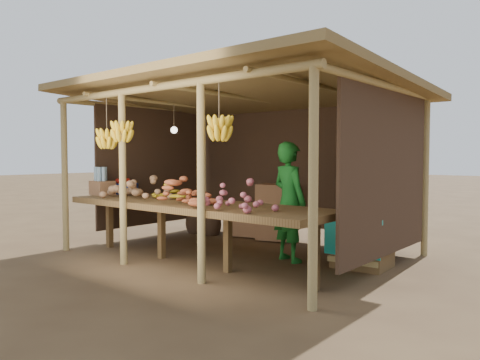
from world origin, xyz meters
The scene contains 13 objects.
ground centered at (0.00, 0.00, 0.00)m, with size 60.00×60.00×0.00m, color brown.
stall_structure centered at (-0.01, -0.06, 1.92)m, with size 4.70×3.50×2.43m.
counter centered at (0.00, -0.95, 0.74)m, with size 3.90×1.05×0.80m.
potato_heap centered at (-0.99, -0.99, 0.98)m, with size 1.06×0.64×0.37m, color #A67B56, non-canonical shape.
sweet_potato_heap centered at (0.10, -1.14, 0.98)m, with size 0.88×0.53×0.35m, color #A04B29, non-canonical shape.
onion_heap centered at (0.95, -1.21, 0.98)m, with size 0.82×0.49×0.36m, color #C7606E, non-canonical shape.
banana_pile centered at (-0.54, -0.77, 0.97)m, with size 0.59×0.36×0.35m, color yellow, non-canonical shape.
tomato_basin centered at (-1.90, -0.60, 0.90)m, with size 0.45×0.45×0.24m.
bottle_box centered at (-1.90, -1.00, 0.96)m, with size 0.35×0.29×0.43m.
vendor centered at (0.83, 0.03, 0.79)m, with size 0.58×0.38×1.58m, color #176920.
tarp_crate centered at (1.73, 0.32, 0.35)m, with size 0.74×0.65×0.85m.
carton_stack centered at (-0.38, 1.13, 0.40)m, with size 1.31×0.62×0.91m.
burlap_sacks centered at (-1.55, 0.83, 0.23)m, with size 0.74×0.39×0.52m.
Camera 1 is at (4.26, -5.12, 1.40)m, focal length 35.00 mm.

